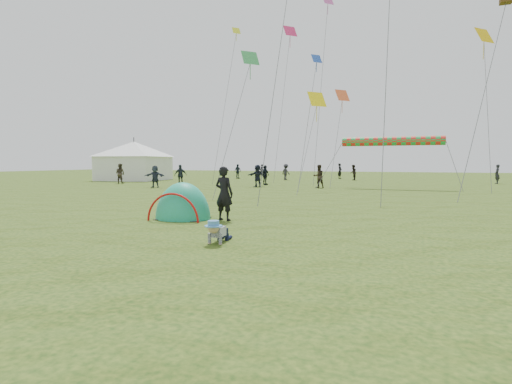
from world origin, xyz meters
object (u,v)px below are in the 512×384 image
(crawling_toddler, at_px, (217,231))
(event_marquee, at_px, (134,160))
(standing_adult, at_px, (224,194))
(popup_tent, at_px, (183,219))

(crawling_toddler, relative_size, event_marquee, 0.12)
(standing_adult, bearing_deg, popup_tent, 14.25)
(popup_tent, xyz_separation_m, event_marquee, (-19.34, 22.51, 2.11))
(crawling_toddler, distance_m, popup_tent, 4.21)
(crawling_toddler, height_order, event_marquee, event_marquee)
(standing_adult, relative_size, event_marquee, 0.28)
(crawling_toddler, height_order, standing_adult, standing_adult)
(crawling_toddler, xyz_separation_m, popup_tent, (-2.80, 3.14, -0.28))
(standing_adult, distance_m, event_marquee, 30.55)
(crawling_toddler, relative_size, standing_adult, 0.43)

